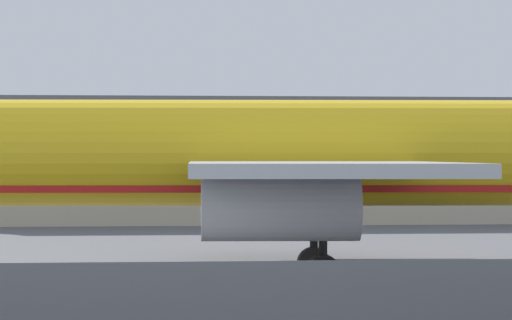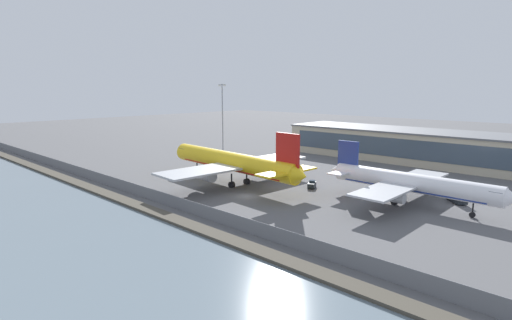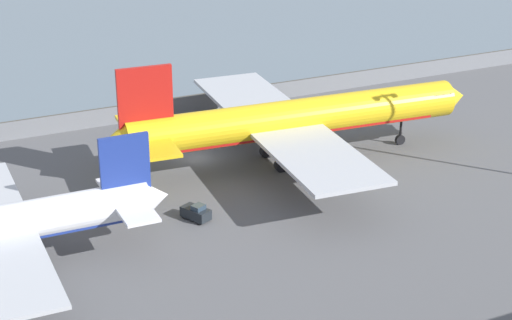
# 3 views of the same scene
# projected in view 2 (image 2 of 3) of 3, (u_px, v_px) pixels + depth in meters

# --- Properties ---
(ground_plane) EXTENTS (500.00, 500.00, 0.00)m
(ground_plane) POSITION_uv_depth(u_px,v_px,m) (247.00, 196.00, 86.75)
(ground_plane) COLOR #565659
(shoreline_seawall) EXTENTS (320.00, 3.00, 0.50)m
(shoreline_seawall) POSITION_uv_depth(u_px,v_px,m) (167.00, 217.00, 71.99)
(shoreline_seawall) COLOR #474238
(shoreline_seawall) RESTS_ON ground
(perimeter_fence) EXTENTS (280.00, 0.10, 2.49)m
(perimeter_fence) POSITION_uv_depth(u_px,v_px,m) (187.00, 206.00, 75.04)
(perimeter_fence) COLOR slate
(perimeter_fence) RESTS_ON ground
(cargo_jet_yellow) EXTENTS (47.70, 40.93, 14.08)m
(cargo_jet_yellow) POSITION_uv_depth(u_px,v_px,m) (233.00, 163.00, 96.74)
(cargo_jet_yellow) COLOR yellow
(cargo_jet_yellow) RESTS_ON ground
(passenger_jet_white) EXTENTS (37.48, 31.66, 11.73)m
(passenger_jet_white) POSITION_uv_depth(u_px,v_px,m) (409.00, 183.00, 79.73)
(passenger_jet_white) COLOR white
(passenger_jet_white) RESTS_ON ground
(baggage_tug) EXTENTS (2.83, 3.58, 1.80)m
(baggage_tug) POSITION_uv_depth(u_px,v_px,m) (312.00, 185.00, 93.72)
(baggage_tug) COLOR #1E2328
(baggage_tug) RESTS_ON ground
(ops_van) EXTENTS (5.12, 5.20, 2.48)m
(ops_van) POSITION_uv_depth(u_px,v_px,m) (456.00, 196.00, 81.89)
(ops_van) COLOR #1E2328
(ops_van) RESTS_ON ground
(terminal_building) EXTENTS (94.48, 21.31, 10.03)m
(terminal_building) POSITION_uv_depth(u_px,v_px,m) (431.00, 147.00, 124.41)
(terminal_building) COLOR #BCB299
(terminal_building) RESTS_ON ground
(apron_light_mast_apron_west) EXTENTS (3.20, 0.40, 24.56)m
(apron_light_mast_apron_west) POSITION_uv_depth(u_px,v_px,m) (223.00, 117.00, 132.33)
(apron_light_mast_apron_west) COLOR #93969B
(apron_light_mast_apron_west) RESTS_ON ground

